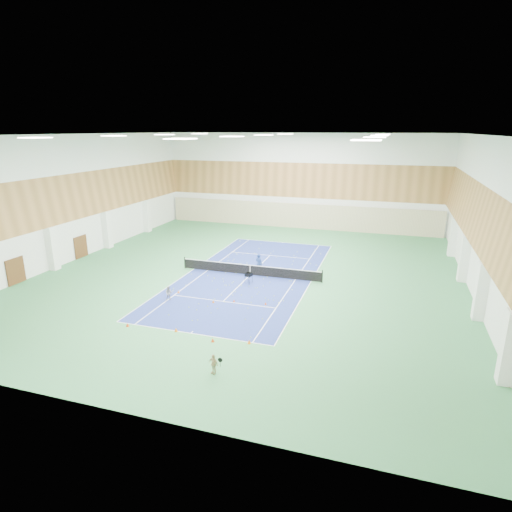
% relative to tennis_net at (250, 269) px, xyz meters
% --- Properties ---
extents(ground, '(40.00, 40.00, 0.00)m').
position_rel_tennis_net_xyz_m(ground, '(0.00, 0.00, -0.55)').
color(ground, '#327545').
rests_on(ground, ground).
extents(room_shell, '(36.00, 40.00, 12.00)m').
position_rel_tennis_net_xyz_m(room_shell, '(0.00, 0.00, 5.45)').
color(room_shell, white).
rests_on(room_shell, ground).
extents(wood_cladding, '(36.00, 40.00, 8.00)m').
position_rel_tennis_net_xyz_m(wood_cladding, '(0.00, 0.00, 7.45)').
color(wood_cladding, '#A5723D').
rests_on(wood_cladding, room_shell).
extents(ceiling_light_grid, '(21.40, 25.40, 0.06)m').
position_rel_tennis_net_xyz_m(ceiling_light_grid, '(0.00, 0.00, 11.37)').
color(ceiling_light_grid, white).
rests_on(ceiling_light_grid, room_shell).
extents(court_surface, '(10.97, 23.77, 0.01)m').
position_rel_tennis_net_xyz_m(court_surface, '(0.00, 0.00, -0.55)').
color(court_surface, navy).
rests_on(court_surface, ground).
extents(tennis_balls_scatter, '(10.57, 22.77, 0.07)m').
position_rel_tennis_net_xyz_m(tennis_balls_scatter, '(0.00, 0.00, -0.50)').
color(tennis_balls_scatter, '#B5D824').
rests_on(tennis_balls_scatter, ground).
extents(tennis_net, '(12.80, 0.10, 1.10)m').
position_rel_tennis_net_xyz_m(tennis_net, '(0.00, 0.00, 0.00)').
color(tennis_net, black).
rests_on(tennis_net, ground).
extents(back_curtain, '(35.40, 0.16, 3.20)m').
position_rel_tennis_net_xyz_m(back_curtain, '(0.00, 19.75, 1.05)').
color(back_curtain, '#C6B793').
rests_on(back_curtain, ground).
extents(door_left_a, '(0.08, 1.80, 2.20)m').
position_rel_tennis_net_xyz_m(door_left_a, '(-17.92, -8.00, 0.55)').
color(door_left_a, '#593319').
rests_on(door_left_a, ground).
extents(door_left_b, '(0.08, 1.80, 2.20)m').
position_rel_tennis_net_xyz_m(door_left_b, '(-17.92, 0.00, 0.55)').
color(door_left_b, '#593319').
rests_on(door_left_b, ground).
extents(coach, '(0.77, 0.60, 1.85)m').
position_rel_tennis_net_xyz_m(coach, '(0.63, 0.60, 0.37)').
color(coach, navy).
rests_on(coach, ground).
extents(child_court, '(0.66, 0.60, 1.10)m').
position_rel_tennis_net_xyz_m(child_court, '(-4.00, -7.38, 0.00)').
color(child_court, gray).
rests_on(child_court, ground).
extents(child_apron, '(0.71, 0.49, 1.11)m').
position_rel_tennis_net_xyz_m(child_apron, '(3.20, -15.69, 0.01)').
color(child_apron, tan).
rests_on(child_apron, ground).
extents(ball_cart, '(0.66, 0.66, 0.91)m').
position_rel_tennis_net_xyz_m(ball_cart, '(0.53, -1.99, -0.10)').
color(ball_cart, black).
rests_on(ball_cart, ground).
extents(cone_svc_a, '(0.20, 0.20, 0.22)m').
position_rel_tennis_net_xyz_m(cone_svc_a, '(-4.02, -5.84, -0.44)').
color(cone_svc_a, orange).
rests_on(cone_svc_a, ground).
extents(cone_svc_b, '(0.19, 0.19, 0.21)m').
position_rel_tennis_net_xyz_m(cone_svc_b, '(-0.62, -6.83, -0.45)').
color(cone_svc_b, orange).
rests_on(cone_svc_b, ground).
extents(cone_svc_c, '(0.18, 0.18, 0.20)m').
position_rel_tennis_net_xyz_m(cone_svc_c, '(0.80, -6.22, -0.45)').
color(cone_svc_c, '#EA440C').
rests_on(cone_svc_c, ground).
extents(cone_svc_d, '(0.18, 0.18, 0.20)m').
position_rel_tennis_net_xyz_m(cone_svc_d, '(3.21, -6.00, -0.45)').
color(cone_svc_d, '#E14A0B').
rests_on(cone_svc_d, ground).
extents(cone_base_a, '(0.22, 0.22, 0.24)m').
position_rel_tennis_net_xyz_m(cone_base_a, '(-4.40, -12.24, -0.43)').
color(cone_base_a, red).
rests_on(cone_base_a, ground).
extents(cone_base_b, '(0.23, 0.23, 0.25)m').
position_rel_tennis_net_xyz_m(cone_base_b, '(-1.02, -11.91, -0.43)').
color(cone_base_b, orange).
rests_on(cone_base_b, ground).
extents(cone_base_c, '(0.22, 0.22, 0.24)m').
position_rel_tennis_net_xyz_m(cone_base_c, '(1.77, -12.48, -0.43)').
color(cone_base_c, red).
rests_on(cone_base_c, ground).
extents(cone_base_d, '(0.23, 0.23, 0.25)m').
position_rel_tennis_net_xyz_m(cone_base_d, '(3.96, -12.01, -0.42)').
color(cone_base_d, orange).
rests_on(cone_base_d, ground).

